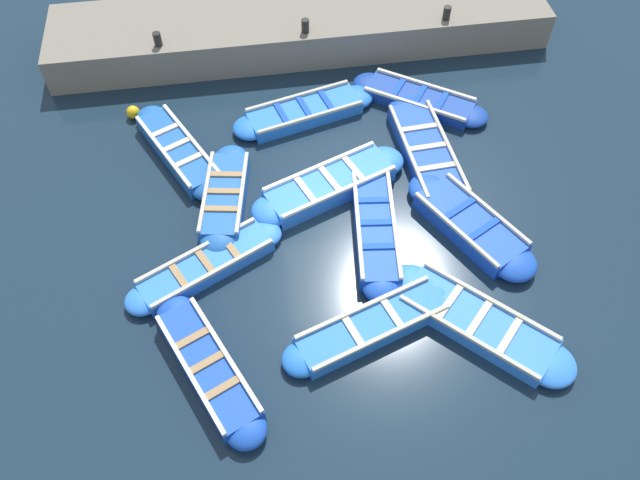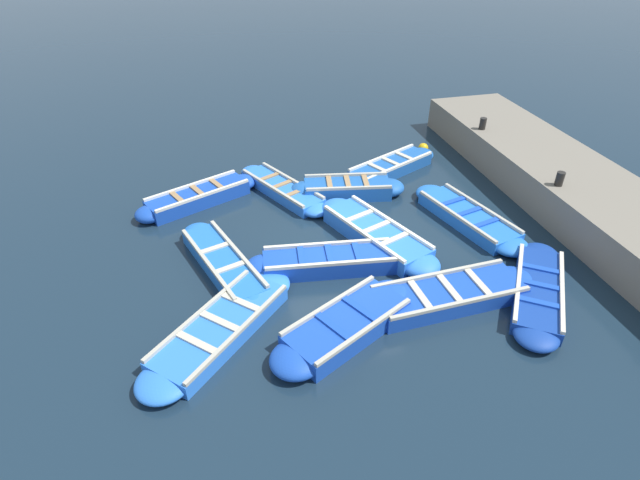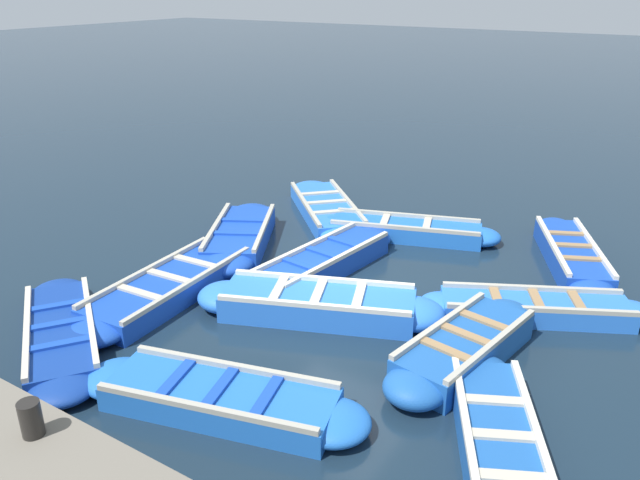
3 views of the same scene
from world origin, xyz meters
name	(u,v)px [view 1 (image 1 of 3)]	position (x,y,z in m)	size (l,w,h in m)	color
ground_plane	(340,217)	(0.00, 0.00, 0.00)	(120.00, 120.00, 0.00)	#162838
boat_inner_gap	(372,326)	(2.86, 0.12, 0.16)	(1.89, 3.77, 0.38)	blue
boat_bow_out	(477,322)	(3.08, 2.12, 0.16)	(3.44, 3.46, 0.37)	blue
boat_tucked	(209,367)	(3.25, -2.99, 0.19)	(3.48, 2.12, 0.44)	#1947B7
boat_near_quay	(427,152)	(-1.48, 2.31, 0.17)	(4.11, 1.20, 0.40)	#1947B7
boat_far_corner	(470,224)	(0.78, 2.66, 0.19)	(3.48, 2.46, 0.45)	#1947B7
boat_centre	(330,185)	(-0.77, -0.11, 0.20)	(2.24, 3.90, 0.46)	blue
boat_alongside	(304,112)	(-3.31, -0.34, 0.16)	(1.77, 3.79, 0.38)	blue
boat_end_of_row	(419,99)	(-3.35, 2.60, 0.15)	(2.76, 3.41, 0.35)	navy
boat_broadside	(225,198)	(-0.76, -2.44, 0.21)	(3.26, 1.33, 0.47)	#1E59AD
boat_stern_in	(178,150)	(-2.41, -3.45, 0.18)	(3.53, 2.25, 0.42)	#1E59AD
boat_drifting	(375,228)	(0.58, 0.65, 0.19)	(3.77, 1.21, 0.44)	#1947B7
boat_mid_row	(206,266)	(0.97, -2.94, 0.15)	(2.23, 3.49, 0.36)	blue
quay_wall	(301,27)	(-6.38, 0.00, 0.49)	(2.62, 13.34, 0.98)	slate
bollard_north	(157,39)	(-5.42, -3.74, 1.15)	(0.20, 0.20, 0.35)	black
bollard_mid_north	(305,26)	(-5.42, 0.00, 1.15)	(0.20, 0.20, 0.35)	black
bollard_mid_south	(447,13)	(-5.42, 3.74, 1.15)	(0.20, 0.20, 0.35)	black
buoy_orange_near	(133,112)	(-3.94, -4.53, 0.16)	(0.33, 0.33, 0.33)	#EAB214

